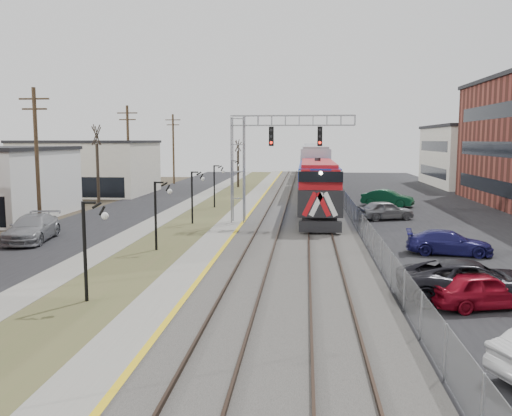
# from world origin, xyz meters

# --- Properties ---
(ground) EXTENTS (160.00, 160.00, 0.00)m
(ground) POSITION_xyz_m (0.00, 0.00, 0.00)
(ground) COLOR #473D2D
(ground) RESTS_ON ground
(street_west) EXTENTS (7.00, 120.00, 0.04)m
(street_west) POSITION_xyz_m (-11.50, 35.00, 0.02)
(street_west) COLOR black
(street_west) RESTS_ON ground
(sidewalk) EXTENTS (2.00, 120.00, 0.08)m
(sidewalk) POSITION_xyz_m (-7.00, 35.00, 0.04)
(sidewalk) COLOR gray
(sidewalk) RESTS_ON ground
(grass_median) EXTENTS (4.00, 120.00, 0.06)m
(grass_median) POSITION_xyz_m (-4.00, 35.00, 0.03)
(grass_median) COLOR #4B512B
(grass_median) RESTS_ON ground
(platform) EXTENTS (2.00, 120.00, 0.24)m
(platform) POSITION_xyz_m (-1.00, 35.00, 0.12)
(platform) COLOR gray
(platform) RESTS_ON ground
(ballast_bed) EXTENTS (8.00, 120.00, 0.20)m
(ballast_bed) POSITION_xyz_m (4.00, 35.00, 0.10)
(ballast_bed) COLOR #595651
(ballast_bed) RESTS_ON ground
(parking_lot) EXTENTS (16.00, 120.00, 0.04)m
(parking_lot) POSITION_xyz_m (16.00, 35.00, 0.02)
(parking_lot) COLOR black
(parking_lot) RESTS_ON ground
(platform_edge) EXTENTS (0.24, 120.00, 0.01)m
(platform_edge) POSITION_xyz_m (-0.12, 35.00, 0.24)
(platform_edge) COLOR gold
(platform_edge) RESTS_ON platform
(track_near) EXTENTS (1.58, 120.00, 0.15)m
(track_near) POSITION_xyz_m (2.00, 35.00, 0.28)
(track_near) COLOR #2D2119
(track_near) RESTS_ON ballast_bed
(track_far) EXTENTS (1.58, 120.00, 0.15)m
(track_far) POSITION_xyz_m (5.50, 35.00, 0.28)
(track_far) COLOR #2D2119
(track_far) RESTS_ON ballast_bed
(train) EXTENTS (3.00, 85.85, 5.33)m
(train) POSITION_xyz_m (5.50, 67.74, 2.92)
(train) COLOR #132E9C
(train) RESTS_ON ground
(signal_gantry) EXTENTS (9.00, 1.07, 8.15)m
(signal_gantry) POSITION_xyz_m (1.22, 27.99, 5.59)
(signal_gantry) COLOR gray
(signal_gantry) RESTS_ON ground
(lampposts) EXTENTS (0.14, 62.14, 4.00)m
(lampposts) POSITION_xyz_m (-4.00, 18.29, 2.00)
(lampposts) COLOR black
(lampposts) RESTS_ON ground
(utility_poles) EXTENTS (0.28, 80.28, 10.00)m
(utility_poles) POSITION_xyz_m (-14.50, 25.00, 5.00)
(utility_poles) COLOR #4C3823
(utility_poles) RESTS_ON ground
(fence) EXTENTS (0.04, 120.00, 1.60)m
(fence) POSITION_xyz_m (8.20, 35.00, 0.80)
(fence) COLOR gray
(fence) RESTS_ON ground
(bare_trees) EXTENTS (12.30, 42.30, 5.95)m
(bare_trees) POSITION_xyz_m (-12.66, 38.91, 2.70)
(bare_trees) COLOR #382D23
(bare_trees) RESTS_ON ground
(car_lot_a) EXTENTS (4.35, 2.59, 1.39)m
(car_lot_a) POSITION_xyz_m (11.20, 8.57, 0.69)
(car_lot_a) COLOR maroon
(car_lot_a) RESTS_ON ground
(car_lot_c) EXTENTS (5.81, 2.75, 1.60)m
(car_lot_c) POSITION_xyz_m (11.07, 9.36, 0.80)
(car_lot_c) COLOR black
(car_lot_c) RESTS_ON ground
(car_lot_d) EXTENTS (4.80, 2.47, 1.33)m
(car_lot_d) POSITION_xyz_m (12.45, 18.35, 0.67)
(car_lot_d) COLOR #1A1855
(car_lot_d) RESTS_ON ground
(car_lot_e) EXTENTS (4.81, 3.15, 1.52)m
(car_lot_e) POSITION_xyz_m (10.88, 31.52, 0.76)
(car_lot_e) COLOR gray
(car_lot_e) RESTS_ON ground
(car_lot_f) EXTENTS (5.10, 3.32, 1.59)m
(car_lot_f) POSITION_xyz_m (12.31, 40.28, 0.79)
(car_lot_f) COLOR #0C4024
(car_lot_f) RESTS_ON ground
(car_street_b) EXTENTS (3.15, 5.94, 1.64)m
(car_street_b) POSITION_xyz_m (-12.51, 20.09, 0.82)
(car_street_b) COLOR gray
(car_street_b) RESTS_ON ground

